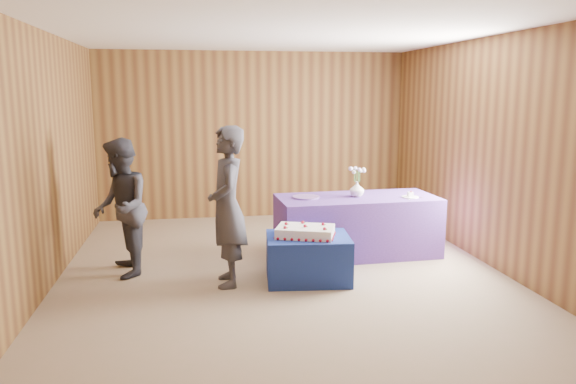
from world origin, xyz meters
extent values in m
plane|color=gray|center=(0.00, 0.00, 0.00)|extent=(6.00, 6.00, 0.00)
cube|color=brown|center=(0.00, 3.00, 1.35)|extent=(5.00, 0.04, 2.70)
cube|color=brown|center=(0.00, -3.00, 1.35)|extent=(5.00, 0.04, 2.70)
cube|color=brown|center=(-2.50, 0.00, 1.35)|extent=(0.04, 6.00, 2.70)
cube|color=brown|center=(2.50, 0.00, 1.35)|extent=(0.04, 6.00, 2.70)
cube|color=white|center=(0.00, 0.00, 2.70)|extent=(5.00, 6.00, 0.04)
cube|color=#1B2697|center=(0.25, -0.33, 0.25)|extent=(0.96, 0.79, 0.50)
cube|color=#593593|center=(1.06, 0.55, 0.38)|extent=(2.04, 0.98, 0.75)
cube|color=silver|center=(0.21, -0.34, 0.56)|extent=(0.71, 0.58, 0.11)
sphere|color=maroon|center=(-0.14, -0.43, 0.52)|extent=(0.03, 0.03, 0.03)
sphere|color=maroon|center=(0.43, -0.64, 0.52)|extent=(0.03, 0.03, 0.03)
sphere|color=maroon|center=(-0.01, -0.05, 0.52)|extent=(0.03, 0.03, 0.03)
sphere|color=maroon|center=(0.56, -0.25, 0.52)|extent=(0.03, 0.03, 0.03)
sphere|color=maroon|center=(0.01, -0.38, 0.63)|extent=(0.04, 0.04, 0.04)
cone|color=#155F18|center=(0.03, -0.38, 0.62)|extent=(0.02, 0.03, 0.02)
sphere|color=maroon|center=(0.39, -0.31, 0.63)|extent=(0.04, 0.04, 0.04)
cone|color=#155F18|center=(0.42, -0.31, 0.62)|extent=(0.02, 0.03, 0.02)
sphere|color=maroon|center=(0.21, -0.34, 0.63)|extent=(0.04, 0.04, 0.04)
cone|color=#155F18|center=(0.24, -0.34, 0.62)|extent=(0.02, 0.03, 0.02)
imported|color=silver|center=(1.05, 0.56, 0.85)|extent=(0.24, 0.24, 0.19)
cylinder|color=#306327|center=(1.09, 0.56, 1.02)|extent=(0.01, 0.01, 0.15)
sphere|color=silver|center=(1.14, 0.56, 1.09)|extent=(0.05, 0.05, 0.05)
cylinder|color=#306327|center=(1.08, 0.59, 1.02)|extent=(0.01, 0.01, 0.15)
sphere|color=silver|center=(1.11, 0.62, 1.09)|extent=(0.05, 0.05, 0.05)
cylinder|color=#306327|center=(1.05, 0.60, 1.02)|extent=(0.01, 0.01, 0.15)
sphere|color=silver|center=(1.05, 0.65, 1.09)|extent=(0.05, 0.05, 0.05)
cylinder|color=#306327|center=(1.03, 0.59, 1.02)|extent=(0.01, 0.01, 0.15)
sphere|color=silver|center=(0.99, 0.62, 1.09)|extent=(0.05, 0.05, 0.05)
cylinder|color=#306327|center=(1.02, 0.56, 1.02)|extent=(0.01, 0.01, 0.15)
sphere|color=silver|center=(0.96, 0.56, 1.09)|extent=(0.05, 0.05, 0.05)
cylinder|color=#306327|center=(1.03, 0.54, 1.02)|extent=(0.01, 0.01, 0.15)
sphere|color=silver|center=(0.99, 0.50, 1.09)|extent=(0.05, 0.05, 0.05)
cylinder|color=#306327|center=(1.05, 0.53, 1.02)|extent=(0.01, 0.01, 0.15)
sphere|color=silver|center=(1.05, 0.47, 1.09)|extent=(0.05, 0.05, 0.05)
cylinder|color=#306327|center=(1.08, 0.54, 1.02)|extent=(0.01, 0.01, 0.15)
sphere|color=silver|center=(1.11, 0.50, 1.09)|extent=(0.05, 0.05, 0.05)
cylinder|color=#7653A6|center=(0.40, 0.58, 0.76)|extent=(0.42, 0.42, 0.02)
cylinder|color=white|center=(1.70, 0.39, 0.76)|extent=(0.27, 0.27, 0.01)
cube|color=silver|center=(1.70, 0.39, 0.79)|extent=(0.07, 0.06, 0.06)
sphere|color=maroon|center=(1.70, 0.38, 0.83)|extent=(0.02, 0.02, 0.02)
cube|color=#ADAEB2|center=(1.73, 0.31, 0.75)|extent=(0.25, 0.12, 0.00)
imported|color=#33333C|center=(-0.63, -0.32, 0.86)|extent=(0.42, 0.63, 1.71)
imported|color=#32323C|center=(-1.79, 0.18, 0.78)|extent=(0.71, 0.85, 1.56)
camera|label=1|loc=(-0.95, -6.17, 2.06)|focal=35.00mm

